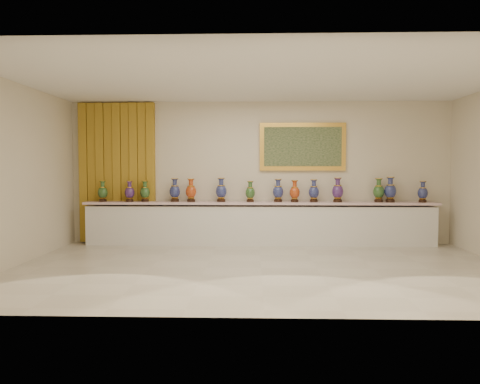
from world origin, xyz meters
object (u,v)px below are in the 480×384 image
(vase_0, at_px, (103,192))
(vase_2, at_px, (145,192))
(vase_1, at_px, (130,192))
(counter, at_px, (260,224))

(vase_0, relative_size, vase_2, 1.01)
(vase_1, bearing_deg, vase_0, -179.72)
(vase_0, relative_size, vase_1, 1.01)
(vase_0, distance_m, vase_1, 0.57)
(counter, distance_m, vase_1, 2.79)
(counter, distance_m, vase_2, 2.49)
(vase_2, bearing_deg, vase_1, -171.16)
(counter, relative_size, vase_2, 16.72)
(counter, xyz_separation_m, vase_2, (-2.40, 0.01, 0.66))
(vase_1, height_order, vase_2, same)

